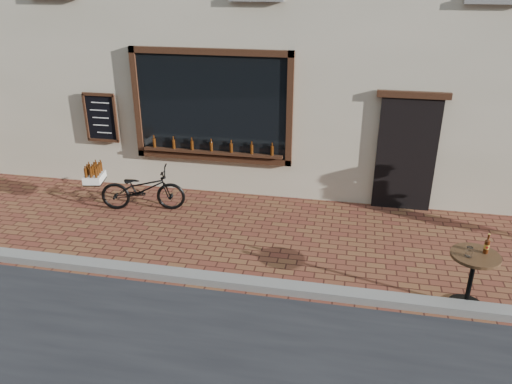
# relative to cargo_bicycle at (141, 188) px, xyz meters

# --- Properties ---
(ground) EXTENTS (90.00, 90.00, 0.00)m
(ground) POSITION_rel_cargo_bicycle_xyz_m (3.07, -2.38, -0.44)
(ground) COLOR #602B1F
(ground) RESTS_ON ground
(kerb) EXTENTS (90.00, 0.25, 0.12)m
(kerb) POSITION_rel_cargo_bicycle_xyz_m (3.07, -2.18, -0.38)
(kerb) COLOR slate
(kerb) RESTS_ON ground
(cargo_bicycle) EXTENTS (1.95, 0.88, 0.92)m
(cargo_bicycle) POSITION_rel_cargo_bicycle_xyz_m (0.00, 0.00, 0.00)
(cargo_bicycle) COLOR black
(cargo_bicycle) RESTS_ON ground
(bistro_table) EXTENTS (0.65, 0.65, 1.12)m
(bistro_table) POSITION_rel_cargo_bicycle_xyz_m (5.69, -2.03, 0.16)
(bistro_table) COLOR black
(bistro_table) RESTS_ON ground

